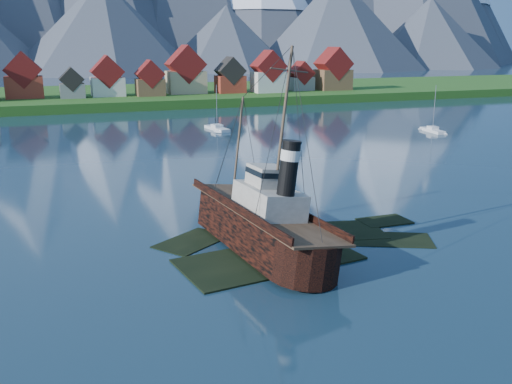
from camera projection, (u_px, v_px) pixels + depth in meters
name	position (u px, v px, depth m)	size (l,w,h in m)	color
ground	(288.00, 250.00, 60.43)	(1400.00, 1400.00, 0.00)	#162E3E
shoal	(295.00, 244.00, 63.06)	(31.71, 21.24, 1.14)	black
shore_bank	(110.00, 100.00, 214.70)	(600.00, 80.00, 3.20)	#204D16
seawall	(123.00, 111.00, 180.21)	(600.00, 2.50, 2.00)	#3F3D38
town	(10.00, 81.00, 185.19)	(250.96, 16.69, 17.30)	maroon
tugboat_wreck	(253.00, 220.00, 61.41)	(6.54, 28.19, 22.34)	black
sailboat_d	(433.00, 131.00, 139.03)	(3.10, 8.82, 11.78)	silver
sailboat_e	(217.00, 129.00, 142.31)	(4.04, 10.30, 11.64)	silver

